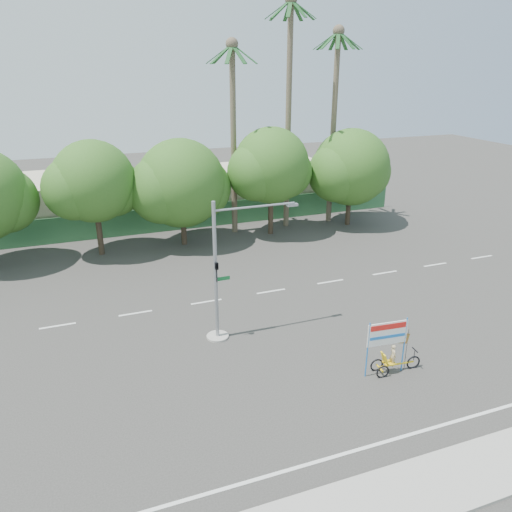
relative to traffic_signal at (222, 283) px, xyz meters
name	(u,v)px	position (x,y,z in m)	size (l,w,h in m)	color
ground	(297,370)	(2.20, -3.98, -2.92)	(120.00, 120.00, 0.00)	#33302D
sidewalk_near	(397,498)	(2.20, -11.48, -2.86)	(50.00, 2.40, 0.12)	gray
fence	(186,217)	(2.20, 17.52, -1.92)	(38.00, 0.08, 2.00)	#336B3D
building_left	(54,203)	(-7.80, 22.02, -0.92)	(12.00, 8.00, 4.00)	beige
building_right	(259,187)	(10.20, 22.02, -1.12)	(14.00, 8.00, 3.60)	beige
tree_left	(93,184)	(-4.85, 14.02, 2.14)	(6.66, 5.60, 8.07)	#473828
tree_center	(181,186)	(1.14, 14.02, 1.55)	(7.62, 6.40, 7.85)	#473828
tree_right	(271,168)	(8.15, 14.02, 2.32)	(6.90, 5.80, 8.36)	#473828
tree_far_right	(350,170)	(15.15, 14.02, 1.73)	(7.38, 6.20, 7.94)	#473828
palm_tall	(289,95)	(10.20, 15.52, 7.55)	(3.73, 3.79, 17.45)	#70604C
palm_mid	(334,108)	(14.20, 15.52, 6.48)	(3.73, 3.79, 15.45)	#70604C
palm_short	(233,119)	(5.70, 15.52, 5.94)	(3.73, 3.79, 14.45)	#70604C
traffic_signal	(222,283)	(0.00, 0.00, 0.00)	(4.72, 1.10, 7.00)	gray
trike_billboard	(391,351)	(5.95, -5.52, -1.84)	(2.72, 0.70, 2.68)	black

